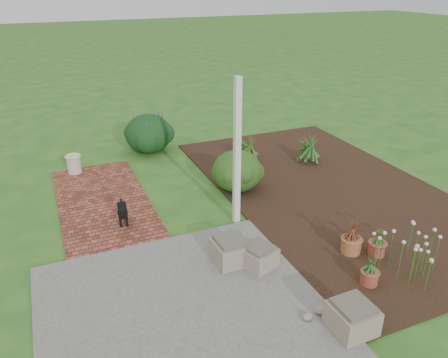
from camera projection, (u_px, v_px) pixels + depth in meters
name	position (u px, v px, depth m)	size (l,w,h in m)	color
ground	(222.00, 228.00, 7.35)	(80.00, 80.00, 0.00)	#245D1D
concrete_patio	(185.00, 314.00, 5.43)	(3.50, 3.50, 0.04)	#5B5B58
brick_path	(103.00, 201.00, 8.19)	(1.60, 3.50, 0.04)	#5D2B1D
garden_bed	(329.00, 189.00, 8.65)	(4.00, 7.00, 0.03)	black
veranda_post	(237.00, 154.00, 7.01)	(0.10, 0.10, 2.50)	white
stone_trough_near	(352.00, 318.00, 5.12)	(0.49, 0.49, 0.32)	gray
stone_trough_mid	(259.00, 257.00, 6.26)	(0.43, 0.43, 0.29)	gray
stone_trough_far	(231.00, 251.00, 6.36)	(0.50, 0.50, 0.33)	#736656
black_dog	(122.00, 211.00, 7.27)	(0.19, 0.50, 0.43)	black
cream_ceramic_urn	(74.00, 164.00, 9.24)	(0.29, 0.29, 0.38)	beige
evergreen_shrub	(237.00, 170.00, 8.46)	(0.96, 0.96, 0.82)	#0E3A0A
agapanthus_clump_back	(309.00, 146.00, 9.74)	(0.85, 0.85, 0.77)	#0F4215
agapanthus_clump_front	(246.00, 145.00, 9.82)	(0.81, 0.81, 0.72)	#17430F
pink_flower_patch	(411.00, 252.00, 6.11)	(0.97, 0.97, 0.62)	#113D0F
terracotta_pot_bronze	(351.00, 245.00, 6.60)	(0.30, 0.30, 0.24)	#A36137
terracotta_pot_small_left	(377.00, 248.00, 6.55)	(0.25, 0.25, 0.21)	#AA4639
terracotta_pot_small_right	(369.00, 277.00, 5.93)	(0.24, 0.24, 0.20)	brown
purple_flowering_bush	(148.00, 133.00, 10.39)	(1.10, 1.10, 0.93)	black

